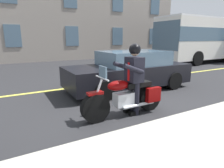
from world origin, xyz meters
TOP-DOWN VIEW (x-y plane):
  - ground_plane at (0.00, 0.00)m, footprint 80.00×80.00m
  - lane_center_stripe at (0.00, -2.00)m, footprint 60.00×0.16m
  - motorcycle_main at (0.73, 1.16)m, footprint 2.21×0.60m
  - rider_main at (0.54, 1.16)m, footprint 0.62×0.55m
  - bus_far at (-11.73, -4.83)m, footprint 11.05×2.70m
  - car_silver at (-0.72, -0.85)m, footprint 4.60×1.92m

SIDE VIEW (x-z plane):
  - ground_plane at x=0.00m, z-range 0.00..0.00m
  - lane_center_stripe at x=0.00m, z-range 0.00..0.01m
  - motorcycle_main at x=0.73m, z-range -0.18..1.08m
  - car_silver at x=-0.72m, z-range -0.01..1.39m
  - rider_main at x=0.54m, z-range 0.17..1.91m
  - bus_far at x=-11.73m, z-range 0.22..3.52m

